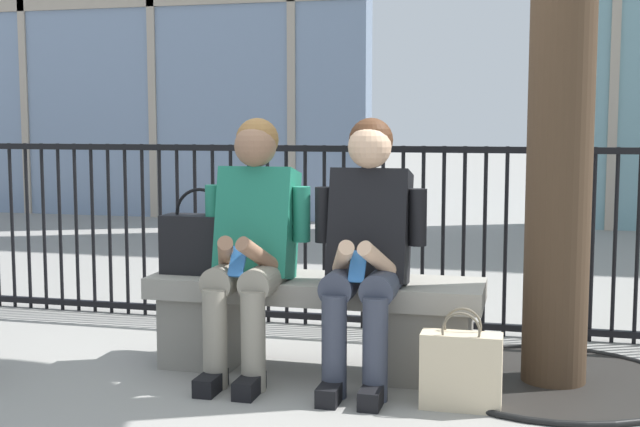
# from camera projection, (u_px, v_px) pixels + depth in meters

# --- Properties ---
(ground_plane) EXTENTS (60.00, 60.00, 0.00)m
(ground_plane) POSITION_uv_depth(u_px,v_px,m) (315.00, 370.00, 4.09)
(ground_plane) COLOR gray
(stone_bench) EXTENTS (1.60, 0.44, 0.45)m
(stone_bench) POSITION_uv_depth(u_px,v_px,m) (315.00, 315.00, 4.06)
(stone_bench) COLOR gray
(stone_bench) RESTS_ON ground
(seated_person_with_phone) EXTENTS (0.52, 0.66, 1.21)m
(seated_person_with_phone) POSITION_uv_depth(u_px,v_px,m) (251.00, 238.00, 3.96)
(seated_person_with_phone) COLOR gray
(seated_person_with_phone) RESTS_ON ground
(seated_person_companion) EXTENTS (0.52, 0.66, 1.21)m
(seated_person_companion) POSITION_uv_depth(u_px,v_px,m) (366.00, 242.00, 3.83)
(seated_person_companion) COLOR #383D4C
(seated_person_companion) RESTS_ON ground
(handbag_on_bench) EXTENTS (0.37, 0.17, 0.42)m
(handbag_on_bench) POSITION_uv_depth(u_px,v_px,m) (200.00, 242.00, 4.16)
(handbag_on_bench) COLOR black
(handbag_on_bench) RESTS_ON stone_bench
(shopping_bag) EXTENTS (0.33, 0.13, 0.42)m
(shopping_bag) POSITION_uv_depth(u_px,v_px,m) (461.00, 370.00, 3.52)
(shopping_bag) COLOR beige
(shopping_bag) RESTS_ON ground
(plaza_railing) EXTENTS (9.79, 0.04, 1.06)m
(plaza_railing) POSITION_uv_depth(u_px,v_px,m) (353.00, 236.00, 4.89)
(plaza_railing) COLOR black
(plaza_railing) RESTS_ON ground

